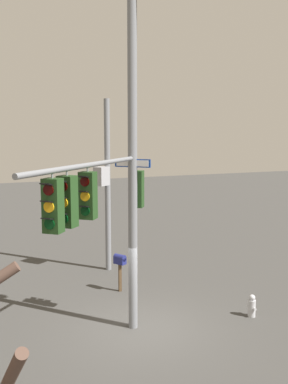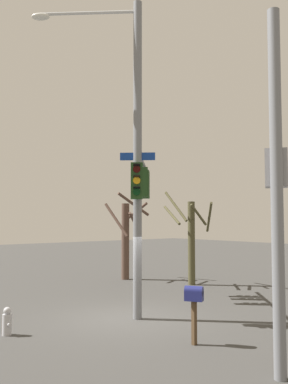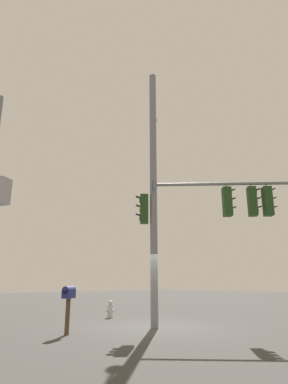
{
  "view_description": "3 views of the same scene",
  "coord_description": "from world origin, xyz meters",
  "px_view_note": "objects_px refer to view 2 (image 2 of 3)",
  "views": [
    {
      "loc": [
        11.57,
        -4.7,
        5.93
      ],
      "look_at": [
        -0.34,
        0.21,
        4.11
      ],
      "focal_mm": 40.96,
      "sensor_mm": 36.0,
      "label": 1
    },
    {
      "loc": [
        -10.59,
        8.11,
        3.03
      ],
      "look_at": [
        -0.42,
        -0.29,
        3.87
      ],
      "focal_mm": 40.17,
      "sensor_mm": 36.0,
      "label": 2
    },
    {
      "loc": [
        -8.17,
        -9.14,
        1.55
      ],
      "look_at": [
        -0.68,
        -0.2,
        4.78
      ],
      "focal_mm": 30.38,
      "sensor_mm": 36.0,
      "label": 3
    }
  ],
  "objects_px": {
    "fire_hydrant": "(7,322)",
    "mailbox": "(194,298)",
    "bare_tree_across_street": "(191,237)",
    "bare_tree_behind_pole": "(126,236)"
  },
  "relations": [
    {
      "from": "fire_hydrant",
      "to": "mailbox",
      "type": "distance_m",
      "value": 4.95
    },
    {
      "from": "fire_hydrant",
      "to": "bare_tree_across_street",
      "type": "height_order",
      "value": "bare_tree_across_street"
    },
    {
      "from": "mailbox",
      "to": "bare_tree_across_street",
      "type": "height_order",
      "value": "bare_tree_across_street"
    },
    {
      "from": "fire_hydrant",
      "to": "mailbox",
      "type": "relative_size",
      "value": 0.52
    },
    {
      "from": "fire_hydrant",
      "to": "bare_tree_behind_pole",
      "type": "xyz_separation_m",
      "value": [
        6.35,
        -8.73,
        1.84
      ]
    },
    {
      "from": "fire_hydrant",
      "to": "bare_tree_across_street",
      "type": "distance_m",
      "value": 10.57
    },
    {
      "from": "bare_tree_across_street",
      "to": "mailbox",
      "type": "bearing_deg",
      "value": 134.66
    },
    {
      "from": "fire_hydrant",
      "to": "bare_tree_behind_pole",
      "type": "height_order",
      "value": "bare_tree_behind_pole"
    },
    {
      "from": "mailbox",
      "to": "bare_tree_behind_pole",
      "type": "xyz_separation_m",
      "value": [
        10.08,
        -5.56,
        1.07
      ]
    },
    {
      "from": "mailbox",
      "to": "bare_tree_behind_pole",
      "type": "distance_m",
      "value": 11.56
    }
  ]
}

